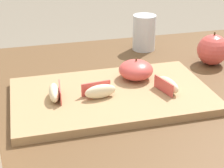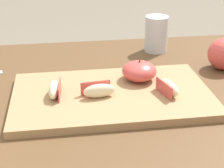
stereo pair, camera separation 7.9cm
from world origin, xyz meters
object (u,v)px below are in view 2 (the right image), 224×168
object	(u,v)px
apple_half_skin_up	(139,71)
apple_wedge_back	(168,87)
whole_apple_pink_lady	(224,54)
drinking_glass_water	(156,34)
apple_wedge_right	(54,90)
apple_wedge_near_knife	(97,90)
cutting_board	(112,96)

from	to	relation	value
apple_half_skin_up	apple_wedge_back	world-z (taller)	apple_half_skin_up
whole_apple_pink_lady	drinking_glass_water	xyz separation A→B (m)	(-0.14, 0.16, 0.01)
apple_half_skin_up	apple_wedge_right	xyz separation A→B (m)	(-0.20, -0.06, -0.01)
apple_wedge_right	apple_wedge_near_knife	bearing A→B (deg)	-8.47
cutting_board	whole_apple_pink_lady	xyz separation A→B (m)	(0.31, 0.13, 0.03)
apple_half_skin_up	whole_apple_pink_lady	distance (m)	0.25
whole_apple_pink_lady	apple_wedge_right	bearing A→B (deg)	-163.84
apple_wedge_right	apple_wedge_back	world-z (taller)	same
cutting_board	apple_wedge_back	size ratio (longest dim) A/B	6.01
cutting_board	apple_half_skin_up	size ratio (longest dim) A/B	5.36
apple_wedge_near_knife	apple_wedge_right	bearing A→B (deg)	171.53
apple_wedge_right	apple_wedge_back	distance (m)	0.25
apple_wedge_right	drinking_glass_water	size ratio (longest dim) A/B	0.68
apple_half_skin_up	drinking_glass_water	size ratio (longest dim) A/B	0.78
apple_half_skin_up	whole_apple_pink_lady	bearing A→B (deg)	16.72
cutting_board	apple_half_skin_up	world-z (taller)	apple_half_skin_up
cutting_board	apple_wedge_near_knife	distance (m)	0.04
cutting_board	apple_wedge_back	world-z (taller)	apple_wedge_back
apple_half_skin_up	drinking_glass_water	bearing A→B (deg)	66.41
cutting_board	whole_apple_pink_lady	bearing A→B (deg)	22.09
apple_half_skin_up	drinking_glass_water	xyz separation A→B (m)	(0.10, 0.23, 0.01)
cutting_board	whole_apple_pink_lady	world-z (taller)	whole_apple_pink_lady
apple_wedge_near_knife	whole_apple_pink_lady	xyz separation A→B (m)	(0.35, 0.14, 0.01)
cutting_board	drinking_glass_water	xyz separation A→B (m)	(0.17, 0.29, 0.04)
apple_wedge_back	drinking_glass_water	distance (m)	0.32
apple_half_skin_up	apple_wedge_back	xyz separation A→B (m)	(0.05, -0.08, -0.01)
cutting_board	apple_half_skin_up	distance (m)	0.10
cutting_board	whole_apple_pink_lady	distance (m)	0.34
whole_apple_pink_lady	drinking_glass_water	world-z (taller)	drinking_glass_water
apple_wedge_near_knife	drinking_glass_water	xyz separation A→B (m)	(0.21, 0.30, 0.02)
apple_wedge_right	whole_apple_pink_lady	size ratio (longest dim) A/B	0.78
apple_wedge_near_knife	apple_wedge_back	distance (m)	0.16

